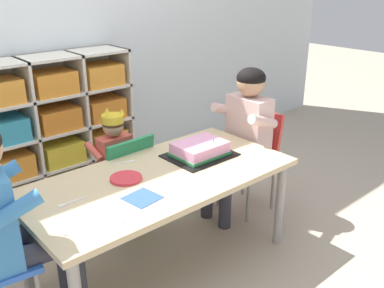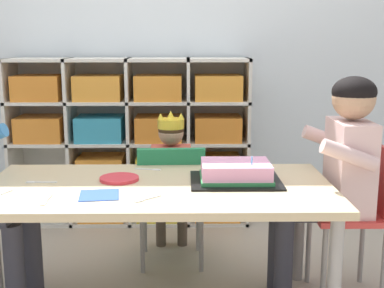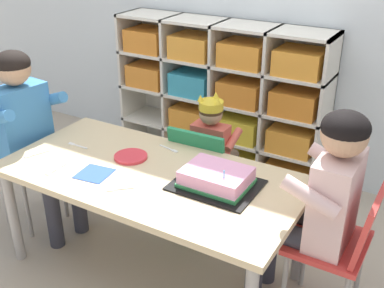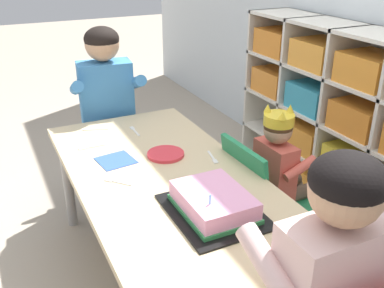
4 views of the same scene
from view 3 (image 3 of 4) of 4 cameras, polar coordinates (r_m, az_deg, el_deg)
name	(u,v)px [view 3 (image 3 of 4)]	position (r m, az deg, el deg)	size (l,w,h in m)	color
ground	(154,267)	(2.66, -4.54, -14.51)	(16.00, 16.00, 0.00)	tan
storage_cubby_shelf	(225,100)	(3.37, 4.03, 5.32)	(1.55, 0.32, 1.08)	silver
activity_table	(151,183)	(2.35, -4.99, -4.69)	(1.49, 0.74, 0.59)	#D1B789
classroom_chair_blue	(204,170)	(2.74, 1.48, -3.11)	(0.38, 0.37, 0.67)	#238451
child_with_crown	(214,143)	(2.78, 2.62, 0.12)	(0.30, 0.31, 0.82)	#D15647
classroom_chair_adult_side	(22,150)	(2.97, -19.73, -0.74)	(0.35, 0.36, 0.75)	blue
adult_helper_seated	(29,123)	(2.79, -19.02, 2.37)	(0.45, 0.43, 1.07)	#3D7FBC
classroom_chair_guest_side	(342,242)	(2.20, 17.55, -11.18)	(0.35, 0.35, 0.71)	red
guest_at_table_side	(321,195)	(2.11, 15.20, -5.93)	(0.44, 0.41, 1.04)	beige
birthday_cake_on_tray	(216,179)	(2.19, 2.94, -4.22)	(0.39, 0.31, 0.12)	black
paper_plate_stack	(131,157)	(2.46, -7.38, -1.51)	(0.17, 0.17, 0.01)	#DB333D
paper_napkin_square	(94,174)	(2.35, -11.66, -3.51)	(0.15, 0.15, 0.00)	#3356B7
fork_by_napkin	(77,145)	(2.65, -13.71, -0.15)	(0.13, 0.02, 0.00)	white
fork_near_child_seat	(118,189)	(2.20, -8.90, -5.38)	(0.10, 0.09, 0.00)	white
fork_near_cake_tray	(55,170)	(2.43, -16.17, -3.01)	(0.02, 0.13, 0.00)	white
fork_beside_plate_stack	(170,149)	(2.54, -2.69, -0.60)	(0.13, 0.04, 0.00)	white
fork_scattered_mid_table	(35,154)	(2.61, -18.31, -1.18)	(0.07, 0.13, 0.00)	white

